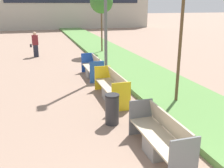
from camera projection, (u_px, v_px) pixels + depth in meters
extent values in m
cube|color=#568442|center=(125.00, 63.00, 14.58)|extent=(2.80, 120.00, 0.18)
cube|color=#B2AD9E|center=(71.00, 1.00, 37.14)|extent=(20.81, 6.38, 7.23)
cube|color=gray|center=(158.00, 146.00, 5.83)|extent=(0.52, 0.60, 0.42)
cube|color=#BCAD8E|center=(158.00, 137.00, 5.76)|extent=(0.58, 2.02, 0.05)
cube|color=#BCAD8E|center=(170.00, 125.00, 5.76)|extent=(0.14, 1.94, 0.48)
cube|color=slate|center=(184.00, 161.00, 4.81)|extent=(0.62, 0.04, 0.94)
cube|color=slate|center=(141.00, 117.00, 6.70)|extent=(0.62, 0.04, 0.94)
cube|color=gray|center=(111.00, 93.00, 9.28)|extent=(0.52, 0.60, 0.42)
cube|color=#BCAD8E|center=(111.00, 87.00, 9.21)|extent=(0.58, 2.28, 0.05)
cube|color=#BCAD8E|center=(118.00, 79.00, 9.20)|extent=(0.14, 2.19, 0.48)
cube|color=yellow|center=(121.00, 97.00, 8.13)|extent=(0.62, 0.04, 0.94)
cube|color=yellow|center=(102.00, 78.00, 10.26)|extent=(0.62, 0.04, 0.94)
cube|color=gray|center=(92.00, 72.00, 12.10)|extent=(0.52, 0.60, 0.42)
cube|color=#BCAD8E|center=(92.00, 68.00, 12.04)|extent=(0.58, 1.96, 0.05)
cube|color=#BCAD8E|center=(98.00, 62.00, 12.03)|extent=(0.14, 1.88, 0.48)
cube|color=blue|center=(97.00, 72.00, 11.11)|extent=(0.62, 0.04, 0.94)
cube|color=blue|center=(88.00, 62.00, 12.94)|extent=(0.62, 0.04, 0.94)
cylinder|color=#2D2D30|center=(112.00, 110.00, 7.29)|extent=(0.39, 0.39, 0.82)
cylinder|color=black|center=(112.00, 95.00, 7.16)|extent=(0.40, 0.40, 0.05)
cylinder|color=#56595B|center=(106.00, 2.00, 11.30)|extent=(0.14, 0.14, 6.64)
cylinder|color=brown|center=(180.00, 50.00, 8.23)|extent=(0.10, 0.10, 3.68)
cylinder|color=brown|center=(102.00, 32.00, 17.40)|extent=(0.10, 0.10, 2.97)
sphere|color=#38702D|center=(101.00, 2.00, 16.84)|extent=(1.49, 1.49, 1.49)
cube|color=#232633|center=(36.00, 51.00, 16.67)|extent=(0.30, 0.22, 0.76)
cube|color=maroon|center=(35.00, 40.00, 16.47)|extent=(0.38, 0.24, 0.62)
sphere|color=tan|center=(34.00, 33.00, 16.35)|extent=(0.21, 0.21, 0.21)
cube|color=#232328|center=(31.00, 46.00, 16.50)|extent=(0.12, 0.20, 0.18)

